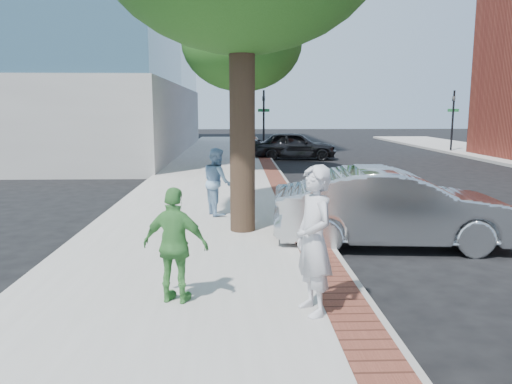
{
  "coord_description": "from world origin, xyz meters",
  "views": [
    {
      "loc": [
        -0.7,
        -8.36,
        2.67
      ],
      "look_at": [
        -0.37,
        0.47,
        1.2
      ],
      "focal_mm": 35.0,
      "sensor_mm": 36.0,
      "label": 1
    }
  ],
  "objects_px": {
    "person_green": "(176,245)",
    "person_officer": "(217,181)",
    "bg_car": "(294,145)",
    "sedan_silver": "(394,208)",
    "person_gray": "(314,240)",
    "parking_meter": "(318,192)"
  },
  "relations": [
    {
      "from": "person_green",
      "to": "person_officer",
      "type": "bearing_deg",
      "value": -77.01
    },
    {
      "from": "person_green",
      "to": "bg_car",
      "type": "xyz_separation_m",
      "value": [
        3.88,
        20.33,
        -0.16
      ]
    },
    {
      "from": "person_officer",
      "to": "sedan_silver",
      "type": "xyz_separation_m",
      "value": [
        3.54,
        -2.46,
        -0.19
      ]
    },
    {
      "from": "person_gray",
      "to": "person_green",
      "type": "relative_size",
      "value": 1.21
    },
    {
      "from": "bg_car",
      "to": "person_green",
      "type": "bearing_deg",
      "value": 174.17
    },
    {
      "from": "person_officer",
      "to": "bg_car",
      "type": "height_order",
      "value": "person_officer"
    },
    {
      "from": "sedan_silver",
      "to": "bg_car",
      "type": "xyz_separation_m",
      "value": [
        0.02,
        17.23,
        -0.01
      ]
    },
    {
      "from": "person_officer",
      "to": "sedan_silver",
      "type": "relative_size",
      "value": 0.35
    },
    {
      "from": "parking_meter",
      "to": "person_gray",
      "type": "height_order",
      "value": "person_gray"
    },
    {
      "from": "parking_meter",
      "to": "person_officer",
      "type": "xyz_separation_m",
      "value": [
        -1.93,
        3.16,
        -0.25
      ]
    },
    {
      "from": "person_green",
      "to": "bg_car",
      "type": "distance_m",
      "value": 20.7
    },
    {
      "from": "person_gray",
      "to": "person_green",
      "type": "distance_m",
      "value": 1.8
    },
    {
      "from": "person_officer",
      "to": "person_gray",
      "type": "bearing_deg",
      "value": 172.71
    },
    {
      "from": "person_green",
      "to": "bg_car",
      "type": "relative_size",
      "value": 0.35
    },
    {
      "from": "parking_meter",
      "to": "person_gray",
      "type": "distance_m",
      "value": 2.88
    },
    {
      "from": "person_gray",
      "to": "bg_car",
      "type": "relative_size",
      "value": 0.42
    },
    {
      "from": "person_officer",
      "to": "bg_car",
      "type": "xyz_separation_m",
      "value": [
        3.56,
        14.77,
        -0.2
      ]
    },
    {
      "from": "person_gray",
      "to": "sedan_silver",
      "type": "distance_m",
      "value": 4.13
    },
    {
      "from": "person_gray",
      "to": "bg_car",
      "type": "xyz_separation_m",
      "value": [
        2.13,
        20.76,
        -0.33
      ]
    },
    {
      "from": "person_gray",
      "to": "parking_meter",
      "type": "bearing_deg",
      "value": 152.63
    },
    {
      "from": "person_gray",
      "to": "bg_car",
      "type": "height_order",
      "value": "person_gray"
    },
    {
      "from": "person_gray",
      "to": "sedan_silver",
      "type": "xyz_separation_m",
      "value": [
        2.11,
        3.53,
        -0.31
      ]
    }
  ]
}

